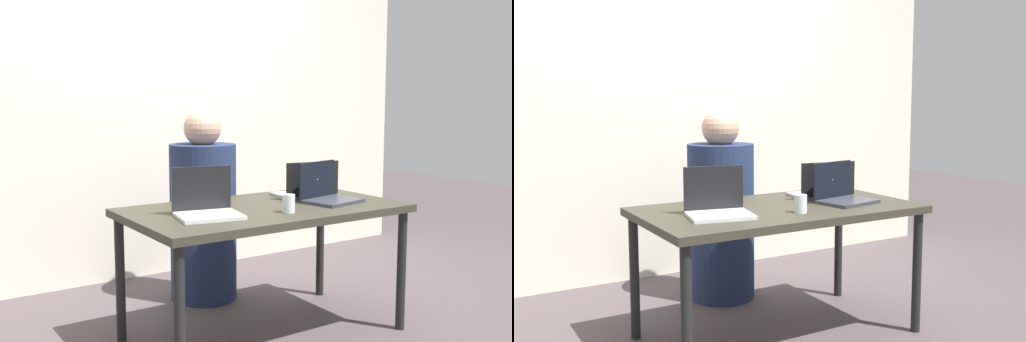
{
  "view_description": "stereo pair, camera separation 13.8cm",
  "coord_description": "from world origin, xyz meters",
  "views": [
    {
      "loc": [
        -1.74,
        -2.57,
        1.27
      ],
      "look_at": [
        0.0,
        0.08,
        0.88
      ],
      "focal_mm": 42.0,
      "sensor_mm": 36.0,
      "label": 1
    },
    {
      "loc": [
        -1.63,
        -2.64,
        1.27
      ],
      "look_at": [
        0.0,
        0.08,
        0.88
      ],
      "focal_mm": 42.0,
      "sensor_mm": 36.0,
      "label": 2
    }
  ],
  "objects": [
    {
      "name": "person_at_center",
      "position": [
        0.02,
        0.72,
        0.53
      ],
      "size": [
        0.48,
        0.48,
        1.2
      ],
      "rotation": [
        0.0,
        0.0,
        3.31
      ],
      "color": "#1F2C4E",
      "rests_on": "ground"
    },
    {
      "name": "desk",
      "position": [
        0.0,
        0.0,
        0.64
      ],
      "size": [
        1.44,
        0.8,
        0.7
      ],
      "color": "#343225",
      "rests_on": "ground"
    },
    {
      "name": "back_wall",
      "position": [
        0.0,
        1.41,
        1.19
      ],
      "size": [
        4.5,
        0.1,
        2.38
      ],
      "primitive_type": "cube",
      "color": "silver",
      "rests_on": "ground"
    },
    {
      "name": "laptop_front_left",
      "position": [
        -0.38,
        -0.06,
        0.75
      ],
      "size": [
        0.34,
        0.3,
        0.23
      ],
      "rotation": [
        0.0,
        0.0,
        -0.2
      ],
      "color": "silver",
      "rests_on": "desk"
    },
    {
      "name": "laptop_back_right",
      "position": [
        0.38,
        0.13,
        0.75
      ],
      "size": [
        0.36,
        0.26,
        0.21
      ],
      "rotation": [
        0.0,
        0.0,
        3.0
      ],
      "color": "#B7B1B5",
      "rests_on": "desk"
    },
    {
      "name": "laptop_front_right",
      "position": [
        0.37,
        -0.07,
        0.75
      ],
      "size": [
        0.33,
        0.28,
        0.22
      ],
      "rotation": [
        0.0,
        0.0,
        0.2
      ],
      "color": "#33363F",
      "rests_on": "desk"
    },
    {
      "name": "ground_plane",
      "position": [
        0.0,
        0.0,
        0.0
      ],
      "size": [
        12.0,
        12.0,
        0.0
      ],
      "primitive_type": "plane",
      "color": "#4B4042"
    },
    {
      "name": "water_glass_center",
      "position": [
        0.01,
        -0.2,
        0.74
      ],
      "size": [
        0.06,
        0.06,
        0.09
      ],
      "color": "white",
      "rests_on": "desk"
    }
  ]
}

